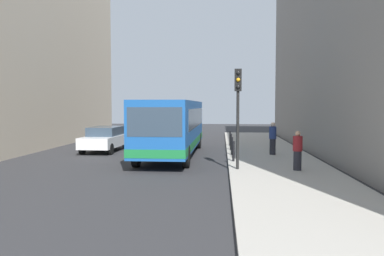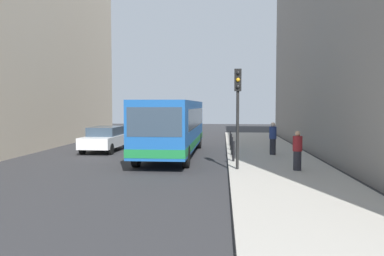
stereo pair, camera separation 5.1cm
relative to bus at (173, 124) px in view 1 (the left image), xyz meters
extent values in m
plane|color=#2D2D30|center=(-0.25, -3.39, -1.73)|extent=(80.00, 80.00, 0.00)
cube|color=#ADA89E|center=(5.15, -3.39, -1.65)|extent=(4.40, 40.00, 0.15)
cube|color=gray|center=(11.25, 0.61, 5.10)|extent=(7.00, 32.00, 13.66)
cube|color=#19519E|center=(0.00, -0.11, 0.02)|extent=(2.61, 11.02, 2.50)
cube|color=#197238|center=(0.00, -0.11, -0.93)|extent=(2.63, 11.04, 0.36)
cube|color=#2D3D4C|center=(-0.06, -5.59, 0.37)|extent=(2.26, 0.08, 1.20)
cube|color=#2D3D4C|center=(0.00, 0.39, 0.37)|extent=(2.61, 9.42, 1.00)
cylinder|color=black|center=(1.09, -4.02, -1.23)|extent=(0.29, 1.00, 1.00)
cylinder|color=black|center=(-1.17, -3.99, -1.23)|extent=(0.29, 1.00, 1.00)
cylinder|color=black|center=(1.17, 3.78, -1.23)|extent=(0.29, 1.00, 1.00)
cylinder|color=black|center=(-1.09, 3.81, -1.23)|extent=(0.29, 1.00, 1.00)
cube|color=silver|center=(-4.36, 1.70, -1.09)|extent=(1.94, 4.45, 0.64)
cube|color=#2D3D4C|center=(-4.35, 1.85, -0.51)|extent=(1.68, 2.51, 0.52)
cylinder|color=black|center=(-3.58, 0.18, -1.41)|extent=(0.24, 0.65, 0.64)
cylinder|color=black|center=(-5.22, 0.23, -1.41)|extent=(0.24, 0.65, 0.64)
cylinder|color=black|center=(-3.49, 3.18, -1.41)|extent=(0.24, 0.65, 0.64)
cylinder|color=black|center=(-5.13, 3.23, -1.41)|extent=(0.24, 0.65, 0.64)
cylinder|color=black|center=(3.30, -5.07, 0.02)|extent=(0.12, 0.12, 3.20)
cube|color=black|center=(3.30, -5.07, 2.07)|extent=(0.28, 0.24, 0.90)
sphere|color=black|center=(3.30, -5.20, 2.35)|extent=(0.16, 0.16, 0.16)
sphere|color=orange|center=(3.30, -5.20, 2.07)|extent=(0.16, 0.16, 0.16)
sphere|color=black|center=(3.30, -5.20, 1.79)|extent=(0.16, 0.16, 0.16)
cylinder|color=black|center=(3.20, -2.87, -1.10)|extent=(0.11, 0.11, 0.95)
cylinder|color=black|center=(3.20, -0.50, -1.10)|extent=(0.11, 0.11, 0.95)
cylinder|color=black|center=(3.20, 1.86, -1.10)|extent=(0.11, 0.11, 0.95)
cylinder|color=black|center=(3.20, 4.23, -1.10)|extent=(0.11, 0.11, 0.95)
cylinder|color=#26262D|center=(5.71, -5.18, -1.19)|extent=(0.32, 0.32, 0.78)
cylinder|color=maroon|center=(5.71, -5.18, -0.49)|extent=(0.38, 0.38, 0.60)
sphere|color=tan|center=(5.71, -5.18, -0.09)|extent=(0.21, 0.21, 0.21)
cylinder|color=#26262D|center=(5.36, -0.22, -1.15)|extent=(0.32, 0.32, 0.84)
cylinder|color=navy|center=(5.36, -0.22, -0.41)|extent=(0.38, 0.38, 0.65)
sphere|color=beige|center=(5.36, -0.22, 0.03)|extent=(0.23, 0.23, 0.23)
camera|label=1|loc=(2.64, -20.94, 1.04)|focal=36.12mm
camera|label=2|loc=(2.69, -20.94, 1.04)|focal=36.12mm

